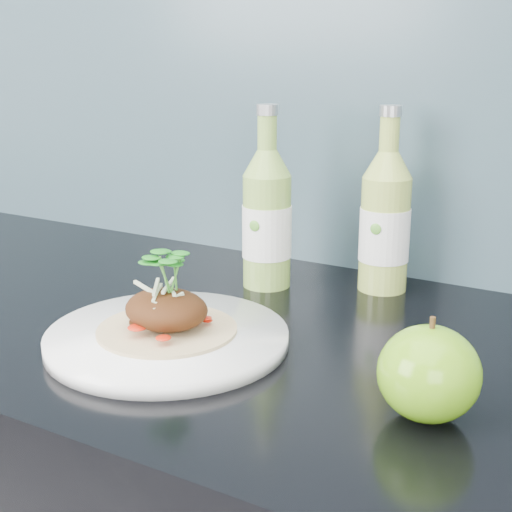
# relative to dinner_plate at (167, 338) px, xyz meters

# --- Properties ---
(subway_backsplash) EXTENTS (4.00, 0.02, 0.70)m
(subway_backsplash) POSITION_rel_dinner_plate_xyz_m (0.10, 0.38, 0.34)
(subway_backsplash) COLOR #6892A4
(subway_backsplash) RESTS_ON kitchen_counter
(dinner_plate) EXTENTS (0.36, 0.36, 0.02)m
(dinner_plate) POSITION_rel_dinner_plate_xyz_m (0.00, 0.00, 0.00)
(dinner_plate) COLOR white
(dinner_plate) RESTS_ON kitchen_counter
(pork_taco) EXTENTS (0.16, 0.16, 0.10)m
(pork_taco) POSITION_rel_dinner_plate_xyz_m (-0.00, 0.00, 0.04)
(pork_taco) COLOR tan
(pork_taco) RESTS_ON dinner_plate
(green_apple) EXTENTS (0.11, 0.11, 0.10)m
(green_apple) POSITION_rel_dinner_plate_xyz_m (0.30, -0.02, 0.04)
(green_apple) COLOR #57900F
(green_apple) RESTS_ON kitchen_counter
(cider_bottle_left) EXTENTS (0.07, 0.07, 0.25)m
(cider_bottle_left) POSITION_rel_dinner_plate_xyz_m (-0.01, 0.24, 0.09)
(cider_bottle_left) COLOR #89B44B
(cider_bottle_left) RESTS_ON kitchen_counter
(cider_bottle_right) EXTENTS (0.07, 0.07, 0.25)m
(cider_bottle_right) POSITION_rel_dinner_plate_xyz_m (0.14, 0.30, 0.09)
(cider_bottle_right) COLOR #A5BE4F
(cider_bottle_right) RESTS_ON kitchen_counter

